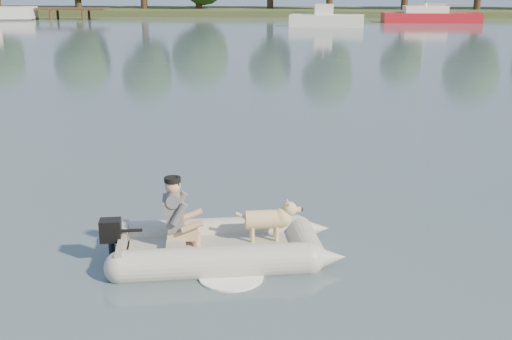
# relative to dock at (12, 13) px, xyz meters

# --- Properties ---
(water) EXTENTS (160.00, 160.00, 0.00)m
(water) POSITION_rel_dock_xyz_m (26.00, -52.00, -0.52)
(water) COLOR slate
(water) RESTS_ON ground
(shore_bank) EXTENTS (160.00, 12.00, 0.70)m
(shore_bank) POSITION_rel_dock_xyz_m (26.00, 10.00, -0.27)
(shore_bank) COLOR #47512D
(shore_bank) RESTS_ON water
(dock) EXTENTS (18.00, 2.00, 1.04)m
(dock) POSITION_rel_dock_xyz_m (0.00, 0.00, 0.00)
(dock) COLOR #4C331E
(dock) RESTS_ON water
(dinghy) EXTENTS (4.70, 3.70, 1.24)m
(dinghy) POSITION_rel_dock_xyz_m (25.72, -51.57, 0.00)
(dinghy) COLOR #A6A7A1
(dinghy) RESTS_ON water
(man) EXTENTS (0.73, 0.66, 0.96)m
(man) POSITION_rel_dock_xyz_m (25.10, -51.64, 0.17)
(man) COLOR #5C5D61
(man) RESTS_ON dinghy
(dog) EXTENTS (0.87, 0.44, 0.55)m
(dog) POSITION_rel_dock_xyz_m (26.28, -51.43, -0.06)
(dog) COLOR tan
(dog) RESTS_ON dinghy
(outboard_motor) EXTENTS (0.41, 0.32, 0.70)m
(outboard_motor) POSITION_rel_dock_xyz_m (24.27, -51.84, -0.24)
(outboard_motor) COLOR black
(outboard_motor) RESTS_ON dinghy
(motorboat) EXTENTS (6.16, 2.85, 2.53)m
(motorboat) POSITION_rel_dock_xyz_m (28.84, -7.78, 0.63)
(motorboat) COLOR white
(motorboat) RESTS_ON water
(sailboat) EXTENTS (8.31, 2.67, 11.36)m
(sailboat) POSITION_rel_dock_xyz_m (37.88, -2.19, -0.02)
(sailboat) COLOR #A9131F
(sailboat) RESTS_ON water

